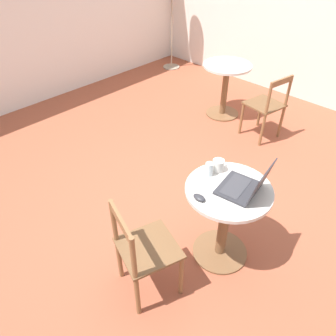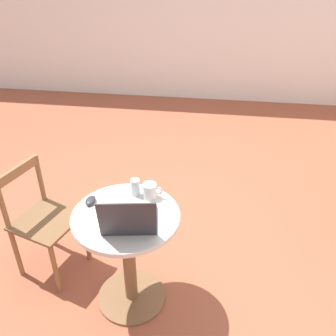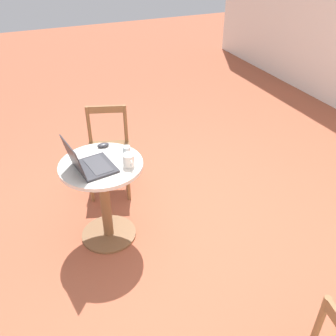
{
  "view_description": "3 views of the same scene",
  "coord_description": "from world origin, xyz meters",
  "px_view_note": "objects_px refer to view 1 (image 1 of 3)",
  "views": [
    {
      "loc": [
        -1.72,
        -1.53,
        2.36
      ],
      "look_at": [
        -0.14,
        0.01,
        0.63
      ],
      "focal_mm": 35.0,
      "sensor_mm": 36.0,
      "label": 1
    },
    {
      "loc": [
        0.39,
        -2.28,
        2.18
      ],
      "look_at": [
        0.06,
        0.1,
        0.67
      ],
      "focal_mm": 40.0,
      "sensor_mm": 36.0,
      "label": 2
    },
    {
      "loc": [
        2.33,
        -1.06,
        2.32
      ],
      "look_at": [
        0.06,
        -0.09,
        0.68
      ],
      "focal_mm": 40.0,
      "sensor_mm": 36.0,
      "label": 3
    }
  ],
  "objects_px": {
    "chair_mid_front": "(267,106)",
    "chair_near_left": "(143,251)",
    "laptop": "(245,186)",
    "drinking_glass": "(209,169)",
    "cafe_table_near": "(226,211)",
    "mug": "(218,165)",
    "cafe_table_mid": "(226,81)",
    "mouse": "(199,198)"
  },
  "relations": [
    {
      "from": "chair_mid_front",
      "to": "chair_near_left",
      "type": "bearing_deg",
      "value": -168.19
    },
    {
      "from": "laptop",
      "to": "drinking_glass",
      "type": "distance_m",
      "value": 0.31
    },
    {
      "from": "cafe_table_near",
      "to": "mug",
      "type": "xyz_separation_m",
      "value": [
        0.11,
        0.19,
        0.29
      ]
    },
    {
      "from": "cafe_table_mid",
      "to": "mug",
      "type": "bearing_deg",
      "value": -145.78
    },
    {
      "from": "chair_near_left",
      "to": "mug",
      "type": "relative_size",
      "value": 6.59
    },
    {
      "from": "chair_mid_front",
      "to": "laptop",
      "type": "relative_size",
      "value": 2.33
    },
    {
      "from": "chair_near_left",
      "to": "mug",
      "type": "distance_m",
      "value": 0.87
    },
    {
      "from": "chair_mid_front",
      "to": "drinking_glass",
      "type": "xyz_separation_m",
      "value": [
        -1.89,
        -0.55,
        0.36
      ]
    },
    {
      "from": "drinking_glass",
      "to": "mouse",
      "type": "bearing_deg",
      "value": -154.48
    },
    {
      "from": "cafe_table_near",
      "to": "chair_near_left",
      "type": "height_order",
      "value": "chair_near_left"
    },
    {
      "from": "cafe_table_near",
      "to": "chair_mid_front",
      "type": "xyz_separation_m",
      "value": [
        1.9,
        0.76,
        -0.07
      ]
    },
    {
      "from": "chair_mid_front",
      "to": "mouse",
      "type": "xyz_separation_m",
      "value": [
        -2.15,
        -0.68,
        0.32
      ]
    },
    {
      "from": "cafe_table_near",
      "to": "chair_near_left",
      "type": "bearing_deg",
      "value": 161.9
    },
    {
      "from": "mouse",
      "to": "drinking_glass",
      "type": "height_order",
      "value": "drinking_glass"
    },
    {
      "from": "mouse",
      "to": "cafe_table_mid",
      "type": "bearing_deg",
      "value": 31.86
    },
    {
      "from": "mouse",
      "to": "cafe_table_near",
      "type": "bearing_deg",
      "value": -19.24
    },
    {
      "from": "cafe_table_mid",
      "to": "chair_near_left",
      "type": "distance_m",
      "value": 3.0
    },
    {
      "from": "mug",
      "to": "laptop",
      "type": "bearing_deg",
      "value": -102.59
    },
    {
      "from": "laptop",
      "to": "drinking_glass",
      "type": "height_order",
      "value": "laptop"
    },
    {
      "from": "chair_near_left",
      "to": "chair_mid_front",
      "type": "relative_size",
      "value": 1.0
    },
    {
      "from": "chair_mid_front",
      "to": "laptop",
      "type": "bearing_deg",
      "value": -155.1
    },
    {
      "from": "mouse",
      "to": "drinking_glass",
      "type": "xyz_separation_m",
      "value": [
        0.26,
        0.12,
        0.04
      ]
    },
    {
      "from": "laptop",
      "to": "cafe_table_near",
      "type": "bearing_deg",
      "value": 116.25
    },
    {
      "from": "cafe_table_mid",
      "to": "chair_near_left",
      "type": "height_order",
      "value": "chair_near_left"
    },
    {
      "from": "laptop",
      "to": "drinking_glass",
      "type": "relative_size",
      "value": 3.22
    },
    {
      "from": "chair_mid_front",
      "to": "cafe_table_mid",
      "type": "bearing_deg",
      "value": 79.88
    },
    {
      "from": "cafe_table_mid",
      "to": "drinking_glass",
      "type": "xyz_separation_m",
      "value": [
        -2.02,
        -1.29,
        0.3
      ]
    },
    {
      "from": "chair_near_left",
      "to": "chair_mid_front",
      "type": "height_order",
      "value": "same"
    },
    {
      "from": "cafe_table_mid",
      "to": "mug",
      "type": "height_order",
      "value": "mug"
    },
    {
      "from": "mug",
      "to": "chair_mid_front",
      "type": "bearing_deg",
      "value": 17.57
    },
    {
      "from": "cafe_table_near",
      "to": "mug",
      "type": "distance_m",
      "value": 0.37
    },
    {
      "from": "laptop",
      "to": "chair_near_left",
      "type": "bearing_deg",
      "value": 156.14
    },
    {
      "from": "mug",
      "to": "mouse",
      "type": "bearing_deg",
      "value": -162.97
    },
    {
      "from": "chair_mid_front",
      "to": "mouse",
      "type": "distance_m",
      "value": 2.27
    },
    {
      "from": "cafe_table_near",
      "to": "laptop",
      "type": "distance_m",
      "value": 0.32
    },
    {
      "from": "chair_mid_front",
      "to": "mouse",
      "type": "bearing_deg",
      "value": -162.52
    },
    {
      "from": "cafe_table_mid",
      "to": "drinking_glass",
      "type": "relative_size",
      "value": 6.59
    },
    {
      "from": "mouse",
      "to": "mug",
      "type": "relative_size",
      "value": 0.77
    },
    {
      "from": "chair_mid_front",
      "to": "drinking_glass",
      "type": "height_order",
      "value": "drinking_glass"
    },
    {
      "from": "cafe_table_near",
      "to": "cafe_table_mid",
      "type": "bearing_deg",
      "value": 36.41
    },
    {
      "from": "chair_mid_front",
      "to": "laptop",
      "type": "height_order",
      "value": "laptop"
    },
    {
      "from": "cafe_table_mid",
      "to": "chair_near_left",
      "type": "xyz_separation_m",
      "value": [
        -2.71,
        -1.28,
        -0.07
      ]
    }
  ]
}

